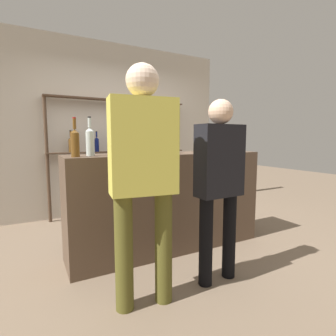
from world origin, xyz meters
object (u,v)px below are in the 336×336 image
Objects in this scene: counter_bottle_4 at (157,140)px; ice_bucket at (212,142)px; customer_left at (143,169)px; counter_bottle_2 at (130,143)px; wine_glass at (174,142)px; server_behind_counter at (149,162)px; counter_bottle_5 at (90,141)px; counter_bottle_1 at (140,141)px; counter_bottle_0 at (75,142)px; counter_bottle_3 at (222,142)px; customer_center at (219,177)px.

ice_bucket is (0.75, 0.02, -0.03)m from counter_bottle_4.
customer_left is at bearing -121.93° from counter_bottle_4.
counter_bottle_2 is 0.19× the size of customer_left.
wine_glass is 0.76m from server_behind_counter.
server_behind_counter reaches higher than counter_bottle_5.
counter_bottle_5 is at bearing -178.31° from wine_glass.
server_behind_counter reaches higher than counter_bottle_1.
counter_bottle_0 is 1.08m from wine_glass.
counter_bottle_3 is 0.22m from ice_bucket.
counter_bottle_4 is (0.32, 0.08, 0.02)m from counter_bottle_2.
ice_bucket is 0.94m from server_behind_counter.
counter_bottle_4 is at bearing -178.15° from ice_bucket.
counter_bottle_1 reaches higher than counter_bottle_0.
counter_bottle_3 is 0.82× the size of counter_bottle_4.
counter_bottle_5 is (0.15, 0.09, 0.01)m from counter_bottle_0.
counter_bottle_5 is 0.21× the size of customer_left.
counter_bottle_0 is 2.11× the size of wine_glass.
counter_bottle_0 is at bearing 176.00° from counter_bottle_2.
counter_bottle_0 is at bearing -173.70° from wine_glass.
counter_bottle_1 reaches higher than counter_bottle_3.
counter_bottle_2 is 0.91× the size of counter_bottle_5.
customer_center is (0.55, -0.67, -0.29)m from counter_bottle_2.
counter_bottle_3 is (1.27, 0.18, -0.01)m from counter_bottle_2.
counter_bottle_4 is at bearing 13.33° from counter_bottle_2.
ice_bucket is at bearing 49.74° from server_behind_counter.
server_behind_counter reaches higher than ice_bucket.
counter_bottle_5 is 0.92m from wine_glass.
customer_left is (0.20, -0.81, -0.19)m from counter_bottle_5.
counter_bottle_5 is 1.59× the size of ice_bucket.
counter_bottle_2 is (0.50, -0.04, -0.01)m from counter_bottle_0.
counter_bottle_0 is 1.13× the size of counter_bottle_3.
counter_bottle_1 is at bearing 9.38° from counter_bottle_5.
counter_bottle_0 is 1.30m from customer_center.
counter_bottle_1 is 1.08m from counter_bottle_3.
server_behind_counter is (0.01, 0.70, -0.29)m from wine_glass.
counter_bottle_1 is 0.19m from counter_bottle_4.
counter_bottle_0 reaches higher than counter_bottle_3.
counter_bottle_2 is 0.59m from wine_glass.
counter_bottle_4 reaches higher than counter_bottle_5.
counter_bottle_2 reaches higher than ice_bucket.
counter_bottle_5 is (-0.67, 0.05, -0.01)m from counter_bottle_4.
counter_bottle_5 is (-0.35, 0.13, 0.02)m from counter_bottle_2.
counter_bottle_5 is (-0.54, -0.09, 0.00)m from counter_bottle_1.
counter_bottle_4 reaches higher than counter_bottle_2.
counter_bottle_1 is (0.69, 0.18, 0.00)m from counter_bottle_0.
counter_bottle_0 is at bearing -148.60° from counter_bottle_5.
server_behind_counter is at bearing -17.31° from customer_left.
server_behind_counter is at bearing 37.96° from counter_bottle_5.
counter_bottle_2 is at bearing -4.00° from counter_bottle_0.
counter_bottle_4 reaches higher than counter_bottle_1.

